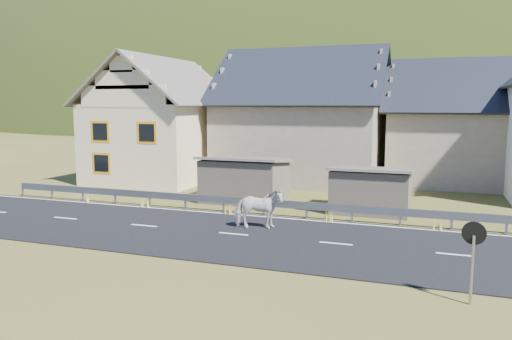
% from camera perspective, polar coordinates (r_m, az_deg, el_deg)
% --- Properties ---
extents(ground, '(160.00, 160.00, 0.00)m').
position_cam_1_polar(ground, '(19.53, -2.60, -7.43)').
color(ground, '#3A4314').
rests_on(ground, ground).
extents(road, '(60.00, 7.00, 0.04)m').
position_cam_1_polar(road, '(19.52, -2.60, -7.37)').
color(road, black).
rests_on(road, ground).
extents(lane_markings, '(60.00, 6.60, 0.01)m').
position_cam_1_polar(lane_markings, '(19.52, -2.60, -7.30)').
color(lane_markings, silver).
rests_on(lane_markings, road).
extents(guardrail, '(28.10, 0.09, 0.75)m').
position_cam_1_polar(guardrail, '(22.76, 0.89, -3.80)').
color(guardrail, '#93969B').
rests_on(guardrail, ground).
extents(shed_left, '(4.30, 3.30, 2.40)m').
position_cam_1_polar(shed_left, '(25.94, -1.30, -1.18)').
color(shed_left, '#6A5E4F').
rests_on(shed_left, ground).
extents(shed_right, '(3.80, 2.90, 2.20)m').
position_cam_1_polar(shed_right, '(23.96, 12.96, -2.35)').
color(shed_right, '#6A5E4F').
rests_on(shed_right, ground).
extents(house_cream, '(7.80, 9.80, 8.30)m').
position_cam_1_polar(house_cream, '(34.09, -10.71, 6.29)').
color(house_cream, beige).
rests_on(house_cream, ground).
extents(house_stone_a, '(10.80, 9.80, 8.90)m').
position_cam_1_polar(house_stone_a, '(33.47, 5.52, 6.84)').
color(house_stone_a, gray).
rests_on(house_stone_a, ground).
extents(house_stone_b, '(9.80, 8.80, 8.10)m').
position_cam_1_polar(house_stone_b, '(34.52, 22.75, 5.65)').
color(house_stone_b, gray).
rests_on(house_stone_b, ground).
extents(mountain, '(440.00, 280.00, 260.00)m').
position_cam_1_polar(mountain, '(199.06, 18.75, -0.03)').
color(mountain, '#273E11').
rests_on(mountain, ground).
extents(conifer_patch, '(76.00, 50.00, 28.00)m').
position_cam_1_polar(conifer_patch, '(141.80, -6.52, 7.94)').
color(conifer_patch, black).
rests_on(conifer_patch, ground).
extents(horse, '(1.44, 2.13, 1.65)m').
position_cam_1_polar(horse, '(20.15, 0.26, -4.41)').
color(horse, beige).
rests_on(horse, road).
extents(traffic_mirror, '(0.59, 0.21, 2.14)m').
position_cam_1_polar(traffic_mirror, '(13.76, 23.59, -7.75)').
color(traffic_mirror, '#93969B').
rests_on(traffic_mirror, ground).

